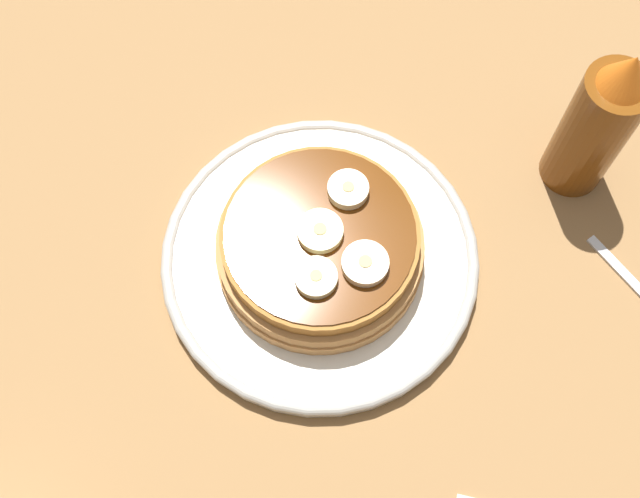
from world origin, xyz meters
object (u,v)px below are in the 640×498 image
Objects in this scene: plate at (320,258)px; banana_slice_0 at (320,230)px; banana_slice_1 at (348,190)px; banana_slice_2 at (322,278)px; banana_slice_3 at (365,264)px; syrup_bottle at (596,126)px; pancake_stack at (321,246)px.

banana_slice_0 is at bearing 171.79° from plate.
banana_slice_1 is 1.00× the size of banana_slice_2.
banana_slice_3 is (5.52, 1.50, -0.00)cm from banana_slice_1.
syrup_bottle is (-11.63, 15.93, 0.82)cm from banana_slice_3.
banana_slice_3 is at bearing 55.79° from pancake_stack.
pancake_stack is 4.48cm from banana_slice_1.
banana_slice_1 is at bearing -70.66° from syrup_bottle.
plate is 5.97cm from banana_slice_2.
syrup_bottle is at bearing 116.27° from plate.
banana_slice_1 is (-3.38, 1.64, 2.45)cm from pancake_stack.
banana_slice_0 is 3.95cm from banana_slice_3.
syrup_bottle reaches higher than banana_slice_3.
banana_slice_0 is 3.57cm from banana_slice_2.
plate is at bearing -122.79° from pancake_stack.
banana_slice_1 is 6.89cm from banana_slice_2.
pancake_stack is 4.52cm from banana_slice_3.
banana_slice_3 is at bearing -53.85° from syrup_bottle.
pancake_stack is 2.41cm from banana_slice_0.
syrup_bottle reaches higher than banana_slice_2.
banana_slice_2 reaches higher than plate.
banana_slice_2 is (3.56, 0.35, 0.01)cm from banana_slice_0.
banana_slice_3 is at bearing 55.82° from plate.
plate is at bearing -8.21° from banana_slice_0.
banana_slice_1 is (-3.33, 1.71, 4.92)cm from plate.
pancake_stack is 4.85× the size of banana_slice_0.
banana_slice_1 is 5.72cm from banana_slice_3.
banana_slice_1 is 0.20× the size of syrup_bottle.
banana_slice_2 is at bearing 5.64° from banana_slice_0.
banana_slice_2 is (3.38, 0.30, 2.41)cm from pancake_stack.
banana_slice_1 is (-3.20, 1.70, 0.05)cm from banana_slice_0.
banana_slice_0 is 21.29cm from syrup_bottle.
banana_slice_1 reaches higher than plate.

